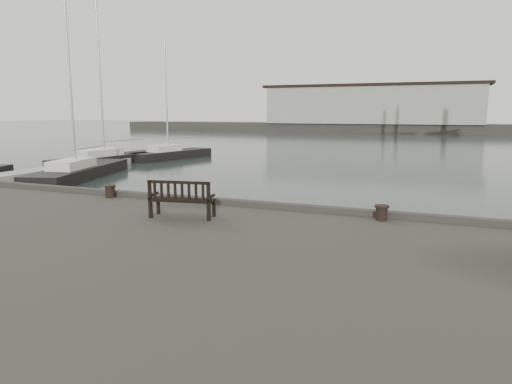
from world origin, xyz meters
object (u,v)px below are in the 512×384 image
(bollard_left, at_px, (110,191))
(bollard_right, at_px, (382,213))
(bench, at_px, (182,206))
(yacht_c, at_px, (80,175))
(yacht_b, at_px, (110,161))
(yacht_d, at_px, (172,156))

(bollard_left, bearing_deg, bollard_right, -0.32)
(bollard_left, bearing_deg, bench, -24.28)
(bench, bearing_deg, yacht_c, 129.72)
(bollard_right, relative_size, yacht_c, 0.03)
(yacht_b, bearing_deg, bollard_right, -31.95)
(yacht_d, bearing_deg, bench, -44.06)
(bollard_left, height_order, yacht_b, yacht_b)
(bollard_left, xyz_separation_m, yacht_b, (-16.11, 19.62, -1.53))
(yacht_b, xyz_separation_m, yacht_c, (3.81, -7.77, -0.00))
(bollard_left, distance_m, yacht_c, 17.15)
(yacht_b, height_order, yacht_c, yacht_b)
(yacht_d, bearing_deg, yacht_b, -99.54)
(bollard_right, bearing_deg, yacht_b, 142.19)
(bollard_left, distance_m, yacht_d, 29.05)
(bollard_right, relative_size, yacht_d, 0.04)
(bollard_right, xyz_separation_m, yacht_d, (-22.81, 25.69, -1.54))
(bollard_left, bearing_deg, yacht_c, 136.06)
(yacht_d, bearing_deg, yacht_c, -71.41)
(bollard_left, bearing_deg, yacht_d, 117.87)
(bollard_left, relative_size, yacht_d, 0.04)
(bench, bearing_deg, bollard_left, 145.43)
(bench, xyz_separation_m, yacht_b, (-20.07, 21.41, -1.65))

